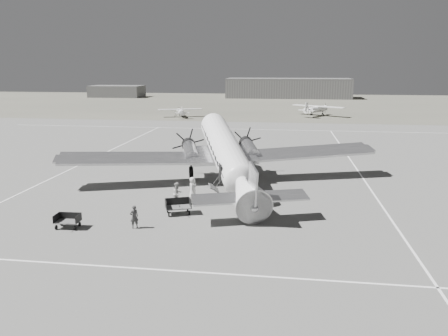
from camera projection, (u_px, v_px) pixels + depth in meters
The scene contains 16 objects.
ground at pixel (231, 196), 36.52m from camera, with size 260.00×260.00×0.00m, color slate.
taxi_line_near at pixel (198, 272), 23.02m from camera, with size 60.00×0.15×0.01m, color white.
taxi_line_right at pixel (379, 202), 34.90m from camera, with size 0.15×80.00×0.01m, color white.
taxi_line_left at pixel (82, 164), 48.60m from camera, with size 0.15×60.00×0.01m, color white.
taxi_line_horizon at pixel (259, 129), 75.10m from camera, with size 90.00×0.15×0.01m, color white.
grass_infield at pixel (271, 103), 128.14m from camera, with size 260.00×90.00×0.01m, color #5E5C4F.
hangar_main at pixel (288, 88), 150.83m from camera, with size 42.00×14.00×6.60m.
shed_secondary at pixel (117, 91), 154.41m from camera, with size 18.00×10.00×4.00m, color #535353.
dc3_airliner at pixel (227, 156), 38.75m from camera, with size 30.12×20.90×5.74m, color silver, non-canonical shape.
light_plane_left at pixel (180, 112), 93.33m from camera, with size 9.47×7.69×1.97m, color white, non-canonical shape.
light_plane_right at pixel (317, 110), 95.28m from camera, with size 12.19×9.89×2.53m, color white, non-canonical shape.
baggage_cart_near at pixel (178, 207), 32.02m from camera, with size 1.95×1.38×1.10m, color #535353, non-canonical shape.
baggage_cart_far at pixel (68, 221), 29.26m from camera, with size 1.69×1.19×0.95m, color #535353, non-canonical shape.
ground_crew at pixel (134, 217), 29.16m from camera, with size 0.58×0.38×1.59m, color #323232.
ramp_agent at pixel (177, 194), 34.13m from camera, with size 0.87×0.68×1.79m, color #B5B5B3.
passenger at pixel (193, 188), 35.56m from camera, with size 0.91×0.59×1.86m, color beige.
Camera 1 is at (4.30, -34.77, 10.60)m, focal length 35.00 mm.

